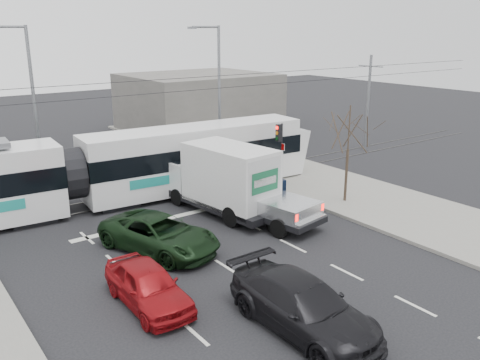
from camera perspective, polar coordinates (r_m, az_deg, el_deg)
ground at (r=20.69m, az=2.43°, el=-8.55°), size 120.00×120.00×0.00m
sidewalk_right at (r=26.83m, az=17.63°, el=-3.16°), size 6.00×60.00×0.15m
rails at (r=28.62m, az=-10.20°, el=-1.52°), size 60.00×1.60×0.03m
building_right at (r=45.73m, az=-4.70°, el=8.67°), size 12.00×10.00×5.00m
bare_tree at (r=26.30m, az=12.13°, el=5.29°), size 2.40×2.40×5.00m
traffic_signal at (r=28.51m, az=4.49°, el=4.32°), size 0.44×0.44×3.60m
street_lamp_near at (r=34.55m, az=-2.61°, el=10.49°), size 2.38×0.25×9.00m
street_lamp_far at (r=31.69m, az=-22.50°, el=8.71°), size 2.38×0.25×9.00m
catenary at (r=27.67m, az=-10.60°, el=6.11°), size 60.00×0.20×7.00m
tram at (r=26.23m, az=-18.50°, el=0.54°), size 26.60×4.58×5.40m
silver_pickup at (r=24.27m, az=1.56°, el=-1.78°), size 3.20×6.57×2.29m
box_truck at (r=24.97m, az=-2.04°, el=0.10°), size 3.16×7.11×3.44m
navy_pickup at (r=24.52m, az=2.82°, el=-1.80°), size 2.29×5.19×2.13m
green_car at (r=21.14m, az=-9.03°, el=-6.00°), size 3.98×5.83×1.48m
red_car at (r=17.29m, az=-10.30°, el=-11.56°), size 1.74×4.20×1.42m
dark_car at (r=15.86m, az=7.10°, el=-13.85°), size 2.25×5.46×1.58m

